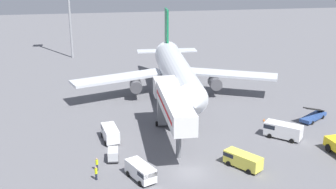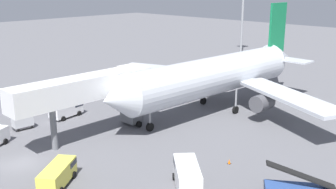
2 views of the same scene
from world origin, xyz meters
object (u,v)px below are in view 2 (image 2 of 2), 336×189
object	(u,v)px
jet_bridge	(93,90)
service_van_outer_left	(187,174)
airplane_at_gate	(217,75)
service_van_near_right	(67,108)
belt_loader_truck	(300,187)
safety_cone_alpha	(229,161)
baggage_cart_far_left	(23,122)
service_van_mid_left	(58,174)

from	to	relation	value
jet_bridge	service_van_outer_left	xyz separation A→B (m)	(16.23, -1.73, -4.51)
airplane_at_gate	service_van_outer_left	distance (m)	23.96
jet_bridge	service_van_near_right	xyz separation A→B (m)	(-8.83, 1.70, -4.62)
belt_loader_truck	safety_cone_alpha	world-z (taller)	belt_loader_truck
safety_cone_alpha	baggage_cart_far_left	bearing A→B (deg)	-158.47
airplane_at_gate	belt_loader_truck	xyz separation A→B (m)	(20.11, -14.52, -4.45)
belt_loader_truck	service_van_mid_left	xyz separation A→B (m)	(-16.80, -13.56, 0.37)
jet_bridge	service_van_mid_left	size ratio (longest dim) A/B	3.54
airplane_at_gate	service_van_near_right	distance (m)	21.62
airplane_at_gate	jet_bridge	bearing A→B (deg)	-102.46
belt_loader_truck	baggage_cart_far_left	distance (m)	34.09
service_van_outer_left	safety_cone_alpha	world-z (taller)	service_van_outer_left
jet_bridge	safety_cone_alpha	world-z (taller)	jet_bridge
airplane_at_gate	safety_cone_alpha	size ratio (longest dim) A/B	76.08
safety_cone_alpha	jet_bridge	bearing A→B (deg)	-162.90
belt_loader_truck	safety_cone_alpha	xyz separation A→B (m)	(-8.07, 0.93, -0.49)
jet_bridge	baggage_cart_far_left	size ratio (longest dim) A/B	7.21
jet_bridge	baggage_cart_far_left	xyz separation A→B (m)	(-8.71, -4.84, -4.94)
service_van_mid_left	service_van_near_right	size ratio (longest dim) A/B	1.06
airplane_at_gate	belt_loader_truck	bearing A→B (deg)	-35.83
airplane_at_gate	baggage_cart_far_left	distance (m)	27.02
jet_bridge	belt_loader_truck	bearing A→B (deg)	9.47
service_van_outer_left	safety_cone_alpha	size ratio (longest dim) A/B	10.44
airplane_at_gate	belt_loader_truck	size ratio (longest dim) A/B	6.71
belt_loader_truck	service_van_outer_left	bearing A→B (deg)	-144.13
belt_loader_truck	baggage_cart_far_left	size ratio (longest dim) A/B	2.32
jet_bridge	service_van_near_right	size ratio (longest dim) A/B	3.75
belt_loader_truck	service_van_near_right	xyz separation A→B (m)	(-33.04, -2.33, 0.44)
airplane_at_gate	jet_bridge	distance (m)	19.02
jet_bridge	service_van_near_right	world-z (taller)	jet_bridge
baggage_cart_far_left	safety_cone_alpha	world-z (taller)	baggage_cart_far_left
jet_bridge	baggage_cart_far_left	bearing A→B (deg)	-150.96
baggage_cart_far_left	safety_cone_alpha	size ratio (longest dim) A/B	4.89
belt_loader_truck	service_van_near_right	size ratio (longest dim) A/B	1.20
jet_bridge	belt_loader_truck	xyz separation A→B (m)	(24.21, 4.04, -5.05)
belt_loader_truck	service_van_outer_left	xyz separation A→B (m)	(-7.98, -5.77, 0.54)
service_van_near_right	safety_cone_alpha	xyz separation A→B (m)	(24.97, 3.26, -0.93)
jet_bridge	safety_cone_alpha	size ratio (longest dim) A/B	35.25
service_van_mid_left	service_van_near_right	world-z (taller)	service_van_near_right
baggage_cart_far_left	service_van_near_right	bearing A→B (deg)	91.11
service_van_mid_left	baggage_cart_far_left	xyz separation A→B (m)	(-16.12, 4.68, -0.26)
service_van_near_right	baggage_cart_far_left	distance (m)	6.55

